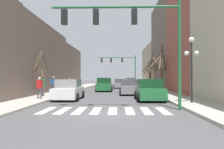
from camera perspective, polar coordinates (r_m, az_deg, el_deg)
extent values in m
plane|color=#4C4C4F|center=(10.93, -2.33, -10.19)|extent=(240.00, 240.00, 0.00)
cube|color=#ADA89E|center=(11.95, 26.14, -8.94)|extent=(2.51, 90.00, 0.15)
cube|color=#66564C|center=(26.74, -21.93, 3.58)|extent=(6.00, 14.39, 7.57)
cube|color=#66564C|center=(39.55, -14.06, 1.77)|extent=(6.00, 12.81, 7.02)
cube|color=#934C3D|center=(25.50, 22.99, 10.57)|extent=(6.00, 9.06, 13.53)
cube|color=#66564C|center=(35.54, 16.61, 7.31)|extent=(6.00, 12.35, 13.50)
cube|color=tan|center=(48.71, 12.39, 2.19)|extent=(6.00, 15.24, 8.53)
cube|color=white|center=(12.51, -16.74, -8.95)|extent=(0.45, 2.60, 0.01)
cube|color=white|center=(12.26, -12.69, -9.13)|extent=(0.45, 2.60, 0.01)
cube|color=white|center=(12.08, -8.49, -9.27)|extent=(0.45, 2.60, 0.01)
cube|color=white|center=(11.95, -4.18, -9.36)|extent=(0.45, 2.60, 0.01)
cube|color=white|center=(11.90, 0.20, -9.40)|extent=(0.45, 2.60, 0.01)
cube|color=white|center=(11.91, 4.59, -9.39)|extent=(0.45, 2.60, 0.01)
cube|color=white|center=(11.99, 8.94, -9.33)|extent=(0.45, 2.60, 0.01)
cube|color=white|center=(12.14, 13.21, -9.21)|extent=(0.45, 2.60, 0.01)
cylinder|color=#236038|center=(12.64, 17.24, 5.03)|extent=(0.18, 0.18, 6.12)
cylinder|color=#236038|center=(12.73, 0.80, 17.21)|extent=(7.12, 0.14, 0.14)
cube|color=black|center=(12.60, 5.84, 14.79)|extent=(0.32, 0.28, 0.84)
cube|color=black|center=(12.63, -4.22, 14.76)|extent=(0.32, 0.28, 0.84)
cube|color=black|center=(12.92, -12.36, 14.41)|extent=(0.32, 0.28, 0.84)
cylinder|color=#236038|center=(42.84, 6.09, 0.93)|extent=(0.18, 0.18, 6.08)
cylinder|color=#236038|center=(42.86, 1.21, 4.46)|extent=(7.30, 0.14, 0.14)
cube|color=black|center=(42.82, 2.67, 3.73)|extent=(0.32, 0.28, 0.84)
cube|color=black|center=(42.83, -0.26, 3.73)|extent=(0.32, 0.28, 0.84)
cube|color=black|center=(42.93, -2.70, 3.72)|extent=(0.32, 0.28, 0.84)
cylinder|color=black|center=(15.11, 20.07, 0.49)|extent=(0.12, 0.12, 3.92)
sphere|color=white|center=(15.31, 20.04, 8.52)|extent=(0.36, 0.36, 0.36)
sphere|color=white|center=(15.09, 18.90, 5.26)|extent=(0.31, 0.31, 0.31)
sphere|color=white|center=(15.30, 21.19, 5.19)|extent=(0.31, 0.31, 0.31)
cube|color=#236B38|center=(17.27, 9.76, -4.74)|extent=(1.89, 4.12, 0.82)
cube|color=#133A1E|center=(17.23, 9.75, -2.27)|extent=(1.74, 2.14, 0.67)
cylinder|color=black|center=(18.45, 6.20, -5.32)|extent=(0.22, 0.64, 0.64)
cylinder|color=black|center=(18.70, 12.14, -5.25)|extent=(0.22, 0.64, 0.64)
cylinder|color=black|center=(15.91, 6.96, -6.05)|extent=(0.22, 0.64, 0.64)
cylinder|color=black|center=(16.21, 13.81, -5.94)|extent=(0.22, 0.64, 0.64)
cube|color=gray|center=(36.47, 1.96, -2.70)|extent=(1.72, 4.67, 0.74)
cube|color=#464648|center=(36.45, 1.96, -1.64)|extent=(1.58, 2.43, 0.61)
cylinder|color=black|center=(37.93, 0.62, -2.96)|extent=(0.22, 0.64, 0.64)
cylinder|color=black|center=(37.94, 3.26, -2.96)|extent=(0.22, 0.64, 0.64)
cylinder|color=black|center=(35.03, 0.54, -3.15)|extent=(0.22, 0.64, 0.64)
cylinder|color=black|center=(35.05, 3.41, -3.15)|extent=(0.22, 0.64, 0.64)
cube|color=gray|center=(23.03, 4.55, -3.79)|extent=(1.84, 4.57, 0.78)
cube|color=#464648|center=(23.00, 4.55, -2.03)|extent=(1.70, 2.38, 0.64)
cylinder|color=black|center=(24.43, 2.17, -4.20)|extent=(0.22, 0.64, 0.64)
cylinder|color=black|center=(24.52, 6.58, -4.18)|extent=(0.22, 0.64, 0.64)
cylinder|color=black|center=(21.60, 2.25, -4.65)|extent=(0.22, 0.64, 0.64)
cylinder|color=black|center=(21.71, 7.24, -4.63)|extent=(0.22, 0.64, 0.64)
cube|color=gray|center=(42.53, 4.85, -2.35)|extent=(1.90, 4.67, 0.85)
cube|color=#464648|center=(42.52, 4.84, -1.31)|extent=(1.75, 2.43, 0.69)
cylinder|color=black|center=(43.94, 3.47, -2.66)|extent=(0.22, 0.64, 0.64)
cylinder|color=black|center=(44.05, 6.00, -2.65)|extent=(0.22, 0.64, 0.64)
cylinder|color=black|center=(41.05, 3.61, -2.79)|extent=(0.22, 0.64, 0.64)
cylinder|color=black|center=(41.17, 6.31, -2.78)|extent=(0.22, 0.64, 0.64)
cube|color=white|center=(17.90, -11.26, -4.62)|extent=(1.82, 4.18, 0.80)
cube|color=gray|center=(17.87, -11.25, -2.29)|extent=(1.67, 2.17, 0.66)
cylinder|color=black|center=(19.39, -13.09, -5.08)|extent=(0.22, 0.64, 0.64)
cylinder|color=black|center=(19.01, -7.65, -5.18)|extent=(0.22, 0.64, 0.64)
cylinder|color=black|center=(16.91, -15.32, -5.72)|extent=(0.22, 0.64, 0.64)
cylinder|color=black|center=(16.47, -9.10, -5.87)|extent=(0.22, 0.64, 0.64)
cube|color=#236B38|center=(28.41, -2.01, -3.14)|extent=(1.85, 4.78, 0.86)
cube|color=#133A1E|center=(28.39, -2.01, -1.56)|extent=(1.70, 2.48, 0.70)
cylinder|color=black|center=(26.90, -0.19, -3.88)|extent=(0.22, 0.64, 0.64)
cylinder|color=black|center=(27.03, -4.20, -3.86)|extent=(0.22, 0.64, 0.64)
cylinder|color=black|center=(29.86, -0.02, -3.57)|extent=(0.22, 0.64, 0.64)
cylinder|color=black|center=(29.97, -3.63, -3.56)|extent=(0.22, 0.64, 0.64)
cylinder|color=#4C4C51|center=(17.67, -18.07, -4.77)|extent=(0.12, 0.12, 0.79)
cylinder|color=#4C4C51|center=(17.86, -18.75, -4.72)|extent=(0.12, 0.12, 0.79)
cube|color=red|center=(17.73, -18.41, -2.48)|extent=(0.44, 0.35, 0.62)
sphere|color=beige|center=(17.72, -18.40, -1.01)|extent=(0.22, 0.22, 0.22)
cylinder|color=red|center=(17.58, -17.87, -2.63)|extent=(0.28, 0.18, 0.60)
cylinder|color=red|center=(17.88, -18.93, -2.59)|extent=(0.28, 0.18, 0.60)
cylinder|color=#4C4C51|center=(19.96, -17.52, -4.21)|extent=(0.13, 0.13, 0.85)
cylinder|color=#4C4C51|center=(20.25, -17.80, -4.16)|extent=(0.13, 0.13, 0.85)
cube|color=#337542|center=(20.07, -17.65, -2.01)|extent=(0.44, 0.47, 0.67)
sphere|color=brown|center=(20.07, -17.65, -0.61)|extent=(0.24, 0.24, 0.24)
cylinder|color=#337542|center=(19.85, -17.44, -2.16)|extent=(0.25, 0.29, 0.65)
cylinder|color=#337542|center=(20.30, -17.87, -2.12)|extent=(0.25, 0.29, 0.65)
cylinder|color=#282D47|center=(24.51, -14.73, -3.59)|extent=(0.12, 0.12, 0.83)
cylinder|color=#282D47|center=(24.64, -15.36, -3.57)|extent=(0.12, 0.12, 0.83)
cube|color=#235693|center=(24.55, -15.04, -1.85)|extent=(0.44, 0.29, 0.65)
sphere|color=tan|center=(24.54, -15.04, -0.73)|extent=(0.23, 0.23, 0.23)
cylinder|color=#235693|center=(24.45, -14.55, -1.96)|extent=(0.30, 0.14, 0.63)
cylinder|color=#235693|center=(24.65, -15.53, -1.94)|extent=(0.30, 0.14, 0.63)
cylinder|color=#4C4C51|center=(29.08, -11.24, -3.24)|extent=(0.11, 0.11, 0.73)
cylinder|color=#4C4C51|center=(29.16, -10.73, -3.24)|extent=(0.11, 0.11, 0.73)
cube|color=red|center=(29.10, -10.98, -1.95)|extent=(0.41, 0.35, 0.58)
sphere|color=tan|center=(29.09, -10.98, -1.12)|extent=(0.21, 0.21, 0.21)
cylinder|color=red|center=(29.04, -11.37, -2.03)|extent=(0.26, 0.19, 0.56)
cylinder|color=red|center=(29.16, -10.59, -2.02)|extent=(0.26, 0.19, 0.56)
cylinder|color=brown|center=(29.65, 10.54, -1.39)|extent=(0.34, 0.34, 2.61)
cylinder|color=brown|center=(29.22, 11.97, 2.57)|extent=(1.36, 1.38, 2.02)
cylinder|color=brown|center=(29.96, 11.45, 2.57)|extent=(1.16, 0.53, 1.72)
cylinder|color=brown|center=(30.13, 11.06, 2.39)|extent=(0.81, 0.93, 1.61)
cylinder|color=brown|center=(30.32, 10.19, 3.13)|extent=(0.28, 1.37, 2.99)
cylinder|color=brown|center=(20.72, -17.78, -1.89)|extent=(0.28, 0.28, 2.43)
cylinder|color=brown|center=(21.26, -16.96, 2.85)|extent=(0.31, 1.23, 1.70)
cylinder|color=brown|center=(20.80, -18.59, 2.92)|extent=(0.72, 0.25, 1.65)
cylinder|color=brown|center=(20.72, -18.77, 3.58)|extent=(0.77, 0.45, 2.04)
cylinder|color=brown|center=(36.28, 9.89, -1.37)|extent=(0.32, 0.32, 2.47)
cylinder|color=brown|center=(35.86, 10.27, 1.66)|extent=(0.45, 1.07, 1.82)
cylinder|color=brown|center=(36.30, 11.00, 2.00)|extent=(1.52, 0.42, 2.01)
cylinder|color=brown|center=(36.88, 9.55, 1.50)|extent=(0.39, 1.34, 1.59)
cylinder|color=brown|center=(36.66, 9.11, 1.43)|extent=(0.95, 0.99, 1.71)
cylinder|color=brown|center=(36.50, 8.89, 1.98)|extent=(1.30, 0.70, 1.94)
cylinder|color=brown|center=(27.37, 12.77, -1.16)|extent=(0.38, 0.38, 2.87)
cylinder|color=brown|center=(26.72, 12.46, 3.20)|extent=(0.65, 1.48, 1.92)
cylinder|color=brown|center=(28.13, 13.29, 4.29)|extent=(0.95, 1.39, 3.31)
cylinder|color=brown|center=(27.89, 11.56, 3.80)|extent=(1.10, 1.24, 2.62)
cylinder|color=brown|center=(27.17, 11.16, 3.17)|extent=(1.73, 0.45, 1.79)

